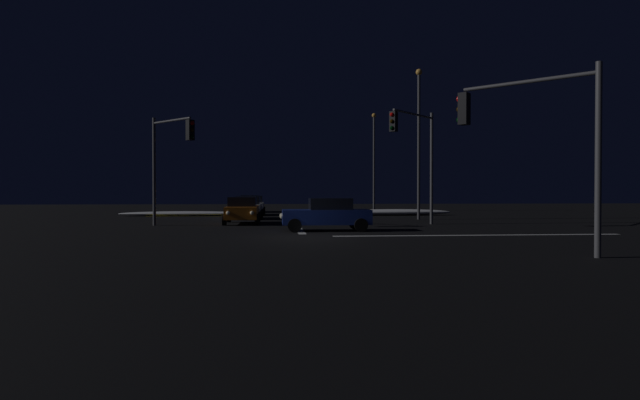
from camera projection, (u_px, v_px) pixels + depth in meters
ground at (304, 238)px, 22.02m from camera, size 120.00×120.00×0.10m
stop_line_north at (296, 225)px, 29.45m from camera, size 0.35×12.71×0.01m
centre_line_ns at (290, 216)px, 41.01m from camera, size 22.00×0.15×0.01m
crosswalk_bar_east at (479, 235)px, 22.69m from camera, size 12.71×0.40×0.01m
snow_bank_left_curb at (184, 214)px, 40.97m from camera, size 9.92×1.50×0.37m
snow_bank_right_curb at (393, 212)px, 42.01m from camera, size 9.38×1.50×0.50m
sedan_orange at (242, 210)px, 30.97m from camera, size 2.02×4.33×1.57m
sedan_silver at (248, 207)px, 36.64m from camera, size 2.02×4.33×1.57m
sedan_white at (252, 205)px, 42.57m from camera, size 2.02×4.33×1.57m
sedan_green at (250, 203)px, 49.13m from camera, size 2.02×4.33×1.57m
sedan_blue_crossing at (327, 214)px, 25.29m from camera, size 4.33×2.02×1.57m
traffic_signal_se at (532, 127)px, 16.00m from camera, size 3.17×3.17×5.54m
traffic_signal_ne at (417, 145)px, 29.14m from camera, size 3.24×3.24×6.45m
traffic_signal_nw at (169, 151)px, 28.17m from camera, size 2.65×2.65×5.97m
streetlamp_right_near at (419, 134)px, 35.70m from camera, size 0.44×0.44×10.22m
streetlamp_right_far at (374, 155)px, 51.64m from camera, size 0.44×0.44×9.61m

